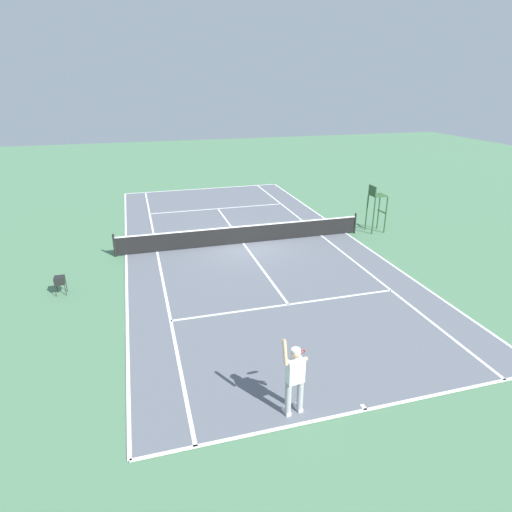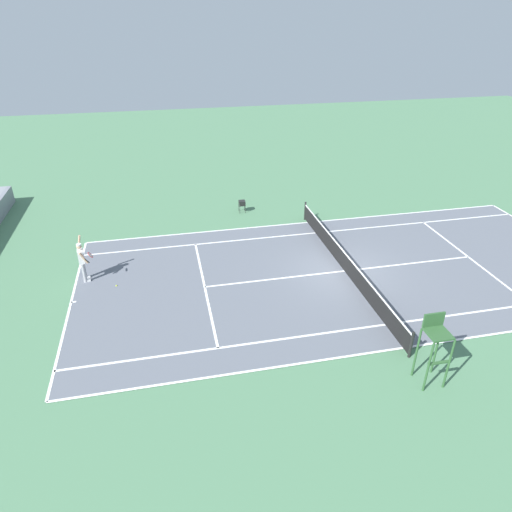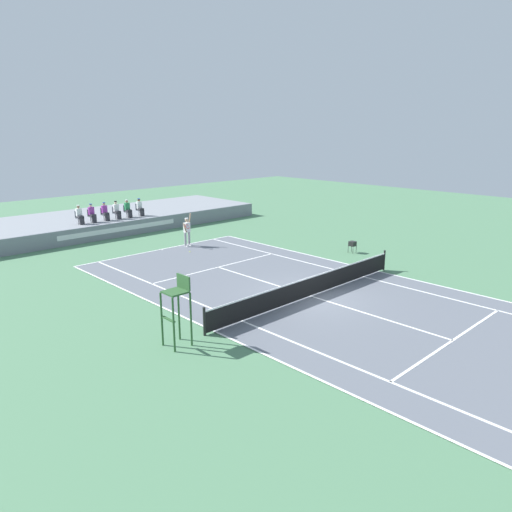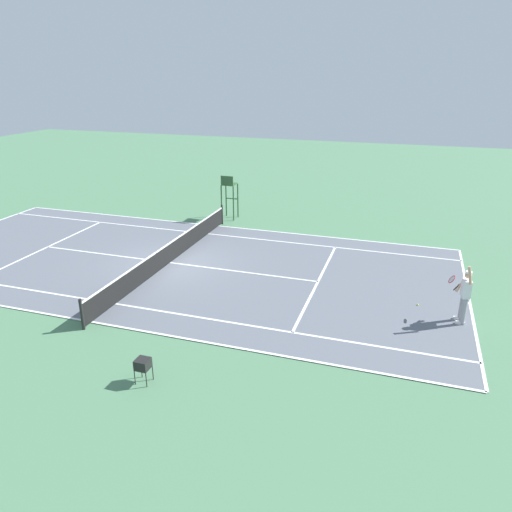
# 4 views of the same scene
# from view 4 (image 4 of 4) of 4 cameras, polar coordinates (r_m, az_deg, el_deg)

# --- Properties ---
(ground_plane) EXTENTS (80.00, 80.00, 0.00)m
(ground_plane) POSITION_cam_4_polar(r_m,az_deg,el_deg) (21.01, -10.04, -0.84)
(ground_plane) COLOR #4C7A56
(court) EXTENTS (11.08, 23.88, 0.03)m
(court) POSITION_cam_4_polar(r_m,az_deg,el_deg) (21.00, -10.05, -0.82)
(court) COLOR slate
(court) RESTS_ON ground
(net) EXTENTS (11.98, 0.10, 1.07)m
(net) POSITION_cam_4_polar(r_m,az_deg,el_deg) (20.82, -10.13, 0.49)
(net) COLOR black
(net) RESTS_ON ground
(tennis_player) EXTENTS (0.75, 0.70, 2.08)m
(tennis_player) POSITION_cam_4_polar(r_m,az_deg,el_deg) (16.93, 23.42, -4.22)
(tennis_player) COLOR #9E9EA3
(tennis_player) RESTS_ON ground
(tennis_ball) EXTENTS (0.07, 0.07, 0.07)m
(tennis_ball) POSITION_cam_4_polar(r_m,az_deg,el_deg) (17.95, 18.58, -5.49)
(tennis_ball) COLOR #D1E533
(tennis_ball) RESTS_ON ground
(umpire_chair) EXTENTS (0.77, 0.77, 2.44)m
(umpire_chair) POSITION_cam_4_polar(r_m,az_deg,el_deg) (26.65, -3.20, 7.67)
(umpire_chair) COLOR #2D562D
(umpire_chair) RESTS_ON ground
(ball_hopper) EXTENTS (0.36, 0.36, 0.70)m
(ball_hopper) POSITION_cam_4_polar(r_m,az_deg,el_deg) (13.25, -13.24, -12.27)
(ball_hopper) COLOR black
(ball_hopper) RESTS_ON ground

